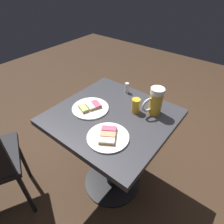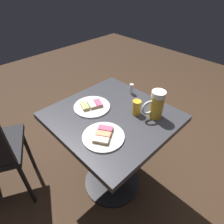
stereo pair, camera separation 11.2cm
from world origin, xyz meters
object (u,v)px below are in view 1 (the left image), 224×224
(beer_mug, at_px, (155,102))
(salt_shaker, at_px, (127,88))
(beer_glass_small, at_px, (136,106))
(plate_far, at_px, (90,108))
(plate_near, at_px, (108,137))

(beer_mug, height_order, salt_shaker, beer_mug)
(beer_glass_small, relative_size, salt_shaker, 1.23)
(plate_far, height_order, salt_shaker, salt_shaker)
(beer_mug, xyz_separation_m, beer_glass_small, (-0.05, 0.09, -0.04))
(plate_far, height_order, beer_mug, beer_mug)
(plate_near, xyz_separation_m, salt_shaker, (0.42, 0.18, 0.03))
(plate_far, bearing_deg, plate_near, -117.16)
(plate_near, xyz_separation_m, beer_mug, (0.33, -0.08, 0.08))
(beer_mug, height_order, beer_glass_small, beer_mug)
(plate_near, distance_m, beer_mug, 0.35)
(plate_near, bearing_deg, salt_shaker, 22.87)
(beer_glass_small, bearing_deg, salt_shaker, 48.76)
(plate_near, bearing_deg, beer_mug, -14.08)
(plate_near, relative_size, salt_shaker, 3.03)
(beer_glass_small, bearing_deg, plate_near, -177.74)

